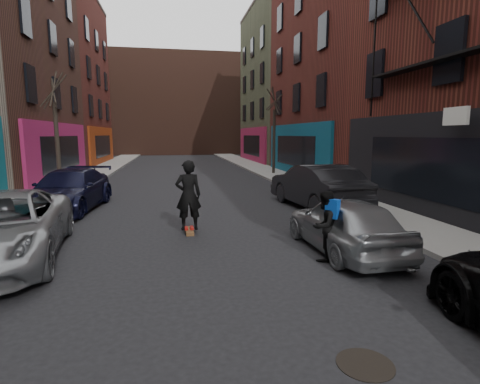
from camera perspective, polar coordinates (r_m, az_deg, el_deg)
name	(u,v)px	position (r m, az deg, el deg)	size (l,w,h in m)	color
sidewalk_left	(103,169)	(31.93, -20.12, 3.31)	(2.50, 84.00, 0.13)	gray
sidewalk_right	(255,167)	(32.24, 2.37, 3.88)	(2.50, 84.00, 0.13)	gray
buildings_right	(460,29)	(23.08, 30.53, 20.63)	(12.00, 56.00, 16.00)	#42231C
building_far	(176,106)	(57.50, -9.73, 12.81)	(40.00, 10.00, 14.00)	#47281E
tree_left_far	(56,122)	(20.09, -26.27, 9.53)	(2.00, 2.00, 6.50)	black
tree_right_far	(274,124)	(26.31, 5.23, 10.31)	(2.00, 2.00, 6.80)	black
parked_left_end	(69,190)	(15.24, -24.62, 0.26)	(2.11, 5.20, 1.51)	black
parked_right_far	(345,224)	(9.28, 15.64, -4.71)	(1.61, 4.01, 1.37)	gray
parked_right_end	(316,186)	(14.57, 11.57, 0.89)	(1.79, 5.14, 1.69)	black
skateboard	(189,231)	(10.90, -7.76, -5.91)	(0.22, 0.80, 0.10)	brown
skateboarder	(188,195)	(10.68, -7.88, -0.48)	(0.73, 0.48, 1.99)	black
pedestrian	(325,226)	(8.52, 12.82, -5.02)	(0.96, 0.91, 1.57)	black
manhole	(365,364)	(5.27, 18.54, -23.63)	(0.70, 0.70, 0.01)	black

